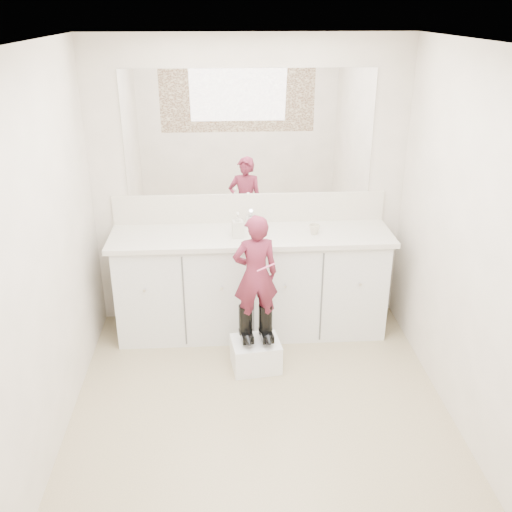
{
  "coord_description": "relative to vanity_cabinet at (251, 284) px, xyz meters",
  "views": [
    {
      "loc": [
        -0.23,
        -3.06,
        2.58
      ],
      "look_at": [
        0.0,
        0.63,
        0.95
      ],
      "focal_mm": 40.0,
      "sensor_mm": 36.0,
      "label": 1
    }
  ],
  "objects": [
    {
      "name": "boot_right",
      "position": [
        0.08,
        -0.56,
        -0.04
      ],
      "size": [
        0.13,
        0.21,
        0.3
      ],
      "primitive_type": null,
      "rotation": [
        0.0,
        0.0,
        0.13
      ],
      "color": "black",
      "rests_on": "step_stool"
    },
    {
      "name": "soap_bottle",
      "position": [
        -0.11,
        -0.07,
        0.56
      ],
      "size": [
        0.1,
        0.1,
        0.2
      ],
      "primitive_type": "imported",
      "rotation": [
        0.0,
        0.0,
        0.09
      ],
      "color": "beige",
      "rests_on": "countertop"
    },
    {
      "name": "toddler",
      "position": [
        0.0,
        -0.56,
        0.36
      ],
      "size": [
        0.36,
        0.26,
        0.91
      ],
      "primitive_type": "imported",
      "rotation": [
        0.0,
        0.0,
        3.27
      ],
      "color": "#A1314F",
      "rests_on": "step_stool"
    },
    {
      "name": "wall_right",
      "position": [
        1.3,
        -1.23,
        0.78
      ],
      "size": [
        0.0,
        3.0,
        3.0
      ],
      "primitive_type": "plane",
      "rotation": [
        1.57,
        0.0,
        -1.57
      ],
      "color": "beige",
      "rests_on": "floor"
    },
    {
      "name": "floor",
      "position": [
        0.0,
        -1.23,
        -0.42
      ],
      "size": [
        3.0,
        3.0,
        0.0
      ],
      "primitive_type": "plane",
      "color": "#917D5F",
      "rests_on": "ground"
    },
    {
      "name": "vanity_cabinet",
      "position": [
        0.0,
        0.0,
        0.0
      ],
      "size": [
        2.2,
        0.55,
        0.85
      ],
      "primitive_type": "cube",
      "color": "silver",
      "rests_on": "floor"
    },
    {
      "name": "backsplash",
      "position": [
        0.0,
        0.26,
        0.59
      ],
      "size": [
        2.28,
        0.03,
        0.25
      ],
      "primitive_type": "cube",
      "color": "beige",
      "rests_on": "countertop"
    },
    {
      "name": "wall_back",
      "position": [
        0.0,
        0.27,
        0.77
      ],
      "size": [
        2.6,
        0.0,
        2.6
      ],
      "primitive_type": "plane",
      "rotation": [
        1.57,
        0.0,
        0.0
      ],
      "color": "beige",
      "rests_on": "floor"
    },
    {
      "name": "cup",
      "position": [
        0.51,
        -0.05,
        0.51
      ],
      "size": [
        0.11,
        0.11,
        0.08
      ],
      "primitive_type": "imported",
      "rotation": [
        0.0,
        0.0,
        -0.36
      ],
      "color": "beige",
      "rests_on": "countertop"
    },
    {
      "name": "countertop",
      "position": [
        0.0,
        -0.01,
        0.45
      ],
      "size": [
        2.28,
        0.58,
        0.04
      ],
      "primitive_type": "cube",
      "color": "beige",
      "rests_on": "vanity_cabinet"
    },
    {
      "name": "faucet",
      "position": [
        0.0,
        0.15,
        0.52
      ],
      "size": [
        0.08,
        0.08,
        0.1
      ],
      "primitive_type": "cylinder",
      "color": "silver",
      "rests_on": "countertop"
    },
    {
      "name": "ceiling",
      "position": [
        0.0,
        -1.23,
        1.97
      ],
      "size": [
        3.0,
        3.0,
        0.0
      ],
      "primitive_type": "plane",
      "rotation": [
        3.14,
        0.0,
        0.0
      ],
      "color": "white",
      "rests_on": "wall_back"
    },
    {
      "name": "dot_panel",
      "position": [
        0.0,
        -2.71,
        1.22
      ],
      "size": [
        2.0,
        0.01,
        1.2
      ],
      "primitive_type": "cube",
      "color": "#472819",
      "rests_on": "wall_front"
    },
    {
      "name": "step_stool",
      "position": [
        0.0,
        -0.58,
        -0.31
      ],
      "size": [
        0.4,
        0.34,
        0.23
      ],
      "primitive_type": "cube",
      "rotation": [
        0.0,
        0.0,
        0.13
      ],
      "color": "white",
      "rests_on": "floor"
    },
    {
      "name": "boot_left",
      "position": [
        -0.07,
        -0.56,
        -0.04
      ],
      "size": [
        0.13,
        0.21,
        0.3
      ],
      "primitive_type": null,
      "rotation": [
        0.0,
        0.0,
        0.13
      ],
      "color": "black",
      "rests_on": "step_stool"
    },
    {
      "name": "wall_front",
      "position": [
        0.0,
        -2.73,
        0.77
      ],
      "size": [
        2.6,
        0.0,
        2.6
      ],
      "primitive_type": "plane",
      "rotation": [
        -1.57,
        0.0,
        0.0
      ],
      "color": "beige",
      "rests_on": "floor"
    },
    {
      "name": "wall_left",
      "position": [
        -1.3,
        -1.23,
        0.78
      ],
      "size": [
        0.0,
        3.0,
        3.0
      ],
      "primitive_type": "plane",
      "rotation": [
        1.57,
        0.0,
        1.57
      ],
      "color": "beige",
      "rests_on": "floor"
    },
    {
      "name": "mirror",
      "position": [
        0.0,
        0.26,
        1.22
      ],
      "size": [
        2.0,
        0.02,
        1.0
      ],
      "primitive_type": "cube",
      "color": "white",
      "rests_on": "wall_back"
    },
    {
      "name": "toothbrush",
      "position": [
        0.07,
        -0.64,
        0.46
      ],
      "size": [
        0.14,
        0.03,
        0.06
      ],
      "primitive_type": "cylinder",
      "rotation": [
        0.0,
        1.22,
        0.13
      ],
      "color": "pink",
      "rests_on": "toddler"
    }
  ]
}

